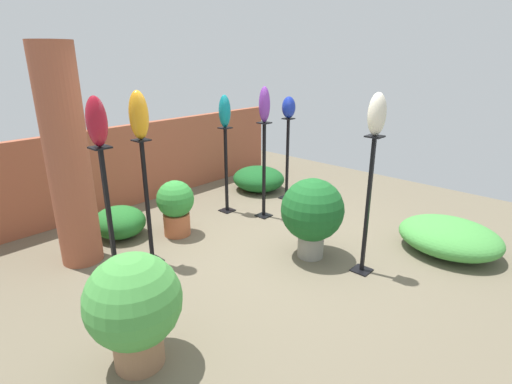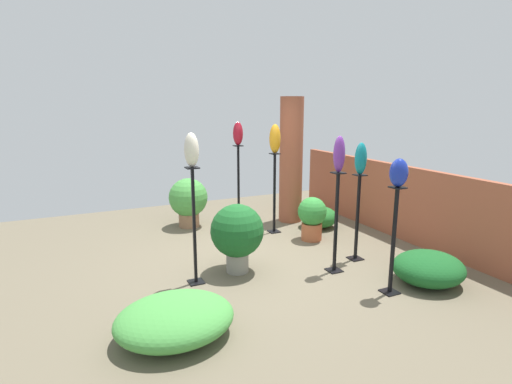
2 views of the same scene
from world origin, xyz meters
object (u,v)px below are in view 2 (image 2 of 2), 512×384
art_vase_ruby (238,134)px  art_vase_amber (275,139)px  pedestal_cobalt (393,245)px  brick_pillar (291,160)px  pedestal_ruby (239,189)px  pedestal_teal (357,221)px  pedestal_violet (336,227)px  art_vase_violet (339,154)px  pedestal_ivory (194,231)px  pedestal_amber (274,196)px  art_vase_teal (361,159)px  potted_plant_near_pillar (188,200)px  potted_plant_mid_left (237,233)px  art_vase_ivory (192,150)px  art_vase_cobalt (399,173)px  potted_plant_walkway_edge (312,216)px

art_vase_ruby → art_vase_amber: bearing=32.6°
pedestal_cobalt → art_vase_ruby: 3.69m
pedestal_cobalt → art_vase_amber: 2.99m
brick_pillar → pedestal_ruby: size_ratio=1.58×
pedestal_teal → pedestal_violet: size_ratio=0.92×
pedestal_ruby → art_vase_violet: art_vase_violet is taller
pedestal_ivory → art_vase_amber: 2.63m
pedestal_amber → art_vase_ruby: bearing=-147.4°
brick_pillar → art_vase_violet: size_ratio=5.03×
art_vase_teal → potted_plant_near_pillar: 3.42m
pedestal_cobalt → art_vase_ruby: art_vase_ruby is taller
art_vase_teal → potted_plant_mid_left: 2.08m
pedestal_teal → art_vase_ivory: bearing=-95.3°
art_vase_cobalt → potted_plant_mid_left: 2.26m
pedestal_cobalt → potted_plant_walkway_edge: pedestal_cobalt is taller
potted_plant_mid_left → art_vase_cobalt: bearing=46.5°
art_vase_ruby → brick_pillar: bearing=82.9°
pedestal_amber → potted_plant_near_pillar: bearing=-126.9°
art_vase_amber → potted_plant_walkway_edge: (0.66, 0.39, -1.29)m
pedestal_amber → pedestal_teal: bearing=16.7°
art_vase_violet → potted_plant_near_pillar: size_ratio=0.52×
pedestal_amber → art_vase_teal: 1.98m
pedestal_ivory → pedestal_violet: 1.94m
brick_pillar → potted_plant_near_pillar: size_ratio=2.61×
potted_plant_mid_left → pedestal_amber: bearing=136.6°
brick_pillar → art_vase_ivory: 3.31m
art_vase_teal → potted_plant_near_pillar: size_ratio=0.49×
pedestal_violet → pedestal_teal: bearing=112.4°
art_vase_ivory → pedestal_ruby: bearing=144.9°
pedestal_teal → art_vase_cobalt: bearing=-16.7°
pedestal_cobalt → pedestal_violet: bearing=-164.5°
art_vase_ruby → potted_plant_mid_left: bearing=-23.1°
pedestal_ruby → pedestal_teal: pedestal_ruby is taller
pedestal_violet → art_vase_cobalt: art_vase_cobalt is taller
art_vase_ivory → art_vase_teal: art_vase_ivory is taller
pedestal_ivory → art_vase_ivory: size_ratio=3.61×
art_vase_ruby → art_vase_cobalt: art_vase_ruby is taller
pedestal_teal → art_vase_teal: 0.94m
art_vase_ivory → potted_plant_near_pillar: art_vase_ivory is taller
pedestal_teal → pedestal_violet: bearing=-67.6°
pedestal_violet → art_vase_ruby: 2.86m
pedestal_teal → art_vase_violet: 1.22m
pedestal_teal → art_vase_violet: art_vase_violet is taller
pedestal_amber → pedestal_teal: pedestal_amber is taller
brick_pillar → potted_plant_near_pillar: 2.14m
pedestal_ruby → art_vase_ivory: bearing=-35.1°
art_vase_violet → potted_plant_mid_left: size_ratio=0.50×
art_vase_teal → brick_pillar: bearing=176.6°
art_vase_ruby → art_vase_amber: size_ratio=0.85×
pedestal_cobalt → potted_plant_mid_left: bearing=-133.5°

